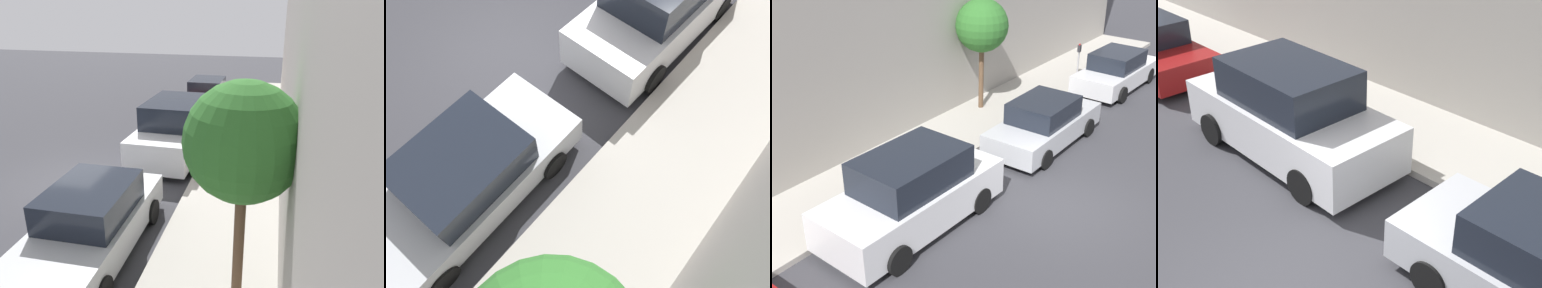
% 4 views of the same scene
% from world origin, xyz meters
% --- Properties ---
extents(ground_plane, '(60.00, 60.00, 0.00)m').
position_xyz_m(ground_plane, '(0.00, 0.00, 0.00)').
color(ground_plane, '#38383D').
extents(sidewalk, '(2.56, 32.00, 0.15)m').
position_xyz_m(sidewalk, '(4.78, 0.00, 0.07)').
color(sidewalk, '#B2ADA3').
rests_on(sidewalk, ground_plane).
extents(parked_sedan_nearest, '(1.93, 4.55, 1.54)m').
position_xyz_m(parked_sedan_nearest, '(2.44, -9.12, 0.72)').
color(parked_sedan_nearest, silver).
rests_on(parked_sedan_nearest, ground_plane).
extents(parked_sedan_second, '(1.92, 4.51, 1.54)m').
position_xyz_m(parked_sedan_second, '(2.18, -2.89, 0.73)').
color(parked_sedan_second, '#B7BABF').
rests_on(parked_sedan_second, ground_plane).
extents(parked_suv_third, '(2.08, 4.84, 1.98)m').
position_xyz_m(parked_suv_third, '(2.41, 2.96, 0.93)').
color(parked_suv_third, silver).
rests_on(parked_suv_third, ground_plane).
extents(parking_meter_near, '(0.11, 0.15, 1.51)m').
position_xyz_m(parking_meter_near, '(3.95, -8.73, 1.07)').
color(parking_meter_near, '#ADADB2').
rests_on(parking_meter_near, sidewalk).
extents(street_tree, '(1.83, 1.83, 3.92)m').
position_xyz_m(street_tree, '(5.35, -3.89, 3.13)').
color(street_tree, brown).
rests_on(street_tree, sidewalk).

